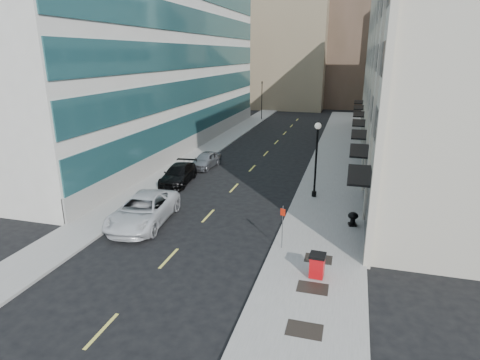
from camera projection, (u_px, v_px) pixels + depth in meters
The scene contains 21 objects.
ground at pixel (151, 278), 19.24m from camera, with size 160.00×160.00×0.00m, color black.
sidewalk_right at pixel (334, 174), 35.62m from camera, with size 5.00×80.00×0.15m, color gray.
sidewalk_left at pixel (188, 163), 39.25m from camera, with size 3.00×80.00×0.15m, color gray.
building_right at pixel (450, 68), 36.90m from camera, with size 15.30×46.50×18.25m.
building_left at pixel (131, 56), 45.13m from camera, with size 16.14×46.00×20.00m.
skyline_tan_near at pixel (293, 34), 78.43m from camera, with size 14.00×18.00×28.00m, color #7F6F53.
skyline_brown at pixel (358, 17), 78.09m from camera, with size 12.00×16.00×34.00m, color brown.
skyline_tan_far at pixel (255, 50), 91.11m from camera, with size 12.00×14.00×22.00m, color #7F6F53.
skyline_stone at pixel (412, 55), 72.10m from camera, with size 10.00×14.00×20.00m, color #BBB39E.
grate_near at pixel (304, 330), 15.38m from camera, with size 1.40×1.00×0.01m, color black.
grate_mid at pixel (313, 288), 18.14m from camera, with size 1.40×1.00×0.01m, color black.
grate_far at pixel (318, 259), 20.70m from camera, with size 1.40×1.00×0.01m, color black.
road_centerline at pixel (244, 177), 34.83m from camera, with size 0.15×68.20×0.01m.
traffic_signal at pixel (262, 84), 62.97m from camera, with size 0.66×0.66×6.98m.
car_white_van at pixel (143, 210), 25.12m from camera, with size 2.99×6.49×1.80m, color silver.
car_black_pickup at pixel (178, 174), 33.10m from camera, with size 2.11×5.18×1.50m, color black.
car_silver_sedan at pixel (206, 160), 37.65m from camera, with size 1.74×4.31×1.47m, color gray.
trash_bin at pixel (317, 265), 18.84m from camera, with size 0.78×0.85×1.20m.
lamppost at pixel (316, 153), 28.78m from camera, with size 0.47×0.47×5.63m.
sign_post at pixel (283, 221), 21.43m from camera, with size 0.28×0.13×2.45m.
urn_planter at pixel (353, 218), 24.57m from camera, with size 0.62×0.62×0.87m.
Camera 1 is at (8.73, -15.11, 10.29)m, focal length 30.00 mm.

